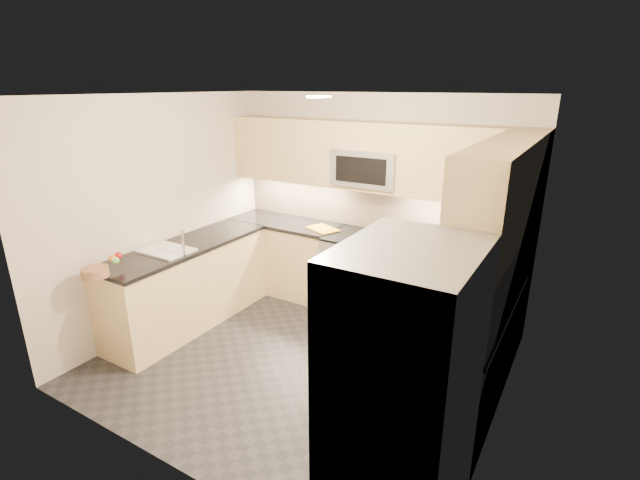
% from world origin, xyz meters
% --- Properties ---
extents(floor, '(3.60, 3.20, 0.00)m').
position_xyz_m(floor, '(0.00, 0.00, 0.00)').
color(floor, black).
rests_on(floor, ground).
extents(ceiling, '(3.60, 3.20, 0.02)m').
position_xyz_m(ceiling, '(0.00, 0.00, 2.50)').
color(ceiling, beige).
rests_on(ceiling, wall_back).
extents(wall_back, '(3.60, 0.02, 2.50)m').
position_xyz_m(wall_back, '(0.00, 1.60, 1.25)').
color(wall_back, beige).
rests_on(wall_back, floor).
extents(wall_front, '(3.60, 0.02, 2.50)m').
position_xyz_m(wall_front, '(0.00, -1.60, 1.25)').
color(wall_front, beige).
rests_on(wall_front, floor).
extents(wall_left, '(0.02, 3.20, 2.50)m').
position_xyz_m(wall_left, '(-1.80, 0.00, 1.25)').
color(wall_left, beige).
rests_on(wall_left, floor).
extents(wall_right, '(0.02, 3.20, 2.50)m').
position_xyz_m(wall_right, '(1.80, 0.00, 1.25)').
color(wall_right, beige).
rests_on(wall_right, floor).
extents(base_cab_back_left, '(1.42, 0.60, 0.90)m').
position_xyz_m(base_cab_back_left, '(-1.09, 1.30, 0.45)').
color(base_cab_back_left, '#DDBF85').
rests_on(base_cab_back_left, floor).
extents(base_cab_back_right, '(1.42, 0.60, 0.90)m').
position_xyz_m(base_cab_back_right, '(1.09, 1.30, 0.45)').
color(base_cab_back_right, '#DDBF85').
rests_on(base_cab_back_right, floor).
extents(base_cab_right, '(0.60, 1.70, 0.90)m').
position_xyz_m(base_cab_right, '(1.50, 0.15, 0.45)').
color(base_cab_right, '#DDBF85').
rests_on(base_cab_right, floor).
extents(base_cab_peninsula, '(0.60, 2.00, 0.90)m').
position_xyz_m(base_cab_peninsula, '(-1.50, 0.00, 0.45)').
color(base_cab_peninsula, '#DDBF85').
rests_on(base_cab_peninsula, floor).
extents(countertop_back_left, '(1.42, 0.63, 0.04)m').
position_xyz_m(countertop_back_left, '(-1.09, 1.30, 0.92)').
color(countertop_back_left, black).
rests_on(countertop_back_left, base_cab_back_left).
extents(countertop_back_right, '(1.42, 0.63, 0.04)m').
position_xyz_m(countertop_back_right, '(1.09, 1.30, 0.92)').
color(countertop_back_right, black).
rests_on(countertop_back_right, base_cab_back_right).
extents(countertop_right, '(0.63, 1.70, 0.04)m').
position_xyz_m(countertop_right, '(1.50, 0.15, 0.92)').
color(countertop_right, black).
rests_on(countertop_right, base_cab_right).
extents(countertop_peninsula, '(0.63, 2.00, 0.04)m').
position_xyz_m(countertop_peninsula, '(-1.50, 0.00, 0.92)').
color(countertop_peninsula, black).
rests_on(countertop_peninsula, base_cab_peninsula).
extents(upper_cab_back, '(3.60, 0.35, 0.75)m').
position_xyz_m(upper_cab_back, '(0.00, 1.43, 1.83)').
color(upper_cab_back, '#DDBF85').
rests_on(upper_cab_back, wall_back).
extents(upper_cab_right, '(0.35, 1.95, 0.75)m').
position_xyz_m(upper_cab_right, '(1.62, 0.28, 1.83)').
color(upper_cab_right, '#DDBF85').
rests_on(upper_cab_right, wall_right).
extents(backsplash_back, '(3.60, 0.01, 0.51)m').
position_xyz_m(backsplash_back, '(0.00, 1.60, 1.20)').
color(backsplash_back, tan).
rests_on(backsplash_back, wall_back).
extents(backsplash_right, '(0.01, 2.30, 0.51)m').
position_xyz_m(backsplash_right, '(1.80, 0.45, 1.20)').
color(backsplash_right, tan).
rests_on(backsplash_right, wall_right).
extents(gas_range, '(0.76, 0.65, 0.91)m').
position_xyz_m(gas_range, '(0.00, 1.28, 0.46)').
color(gas_range, '#9A9DA1').
rests_on(gas_range, floor).
extents(range_cooktop, '(0.76, 0.65, 0.03)m').
position_xyz_m(range_cooktop, '(0.00, 1.28, 0.92)').
color(range_cooktop, black).
rests_on(range_cooktop, gas_range).
extents(oven_door_glass, '(0.62, 0.02, 0.45)m').
position_xyz_m(oven_door_glass, '(0.00, 0.95, 0.45)').
color(oven_door_glass, black).
rests_on(oven_door_glass, gas_range).
extents(oven_handle, '(0.60, 0.02, 0.02)m').
position_xyz_m(oven_handle, '(0.00, 0.93, 0.72)').
color(oven_handle, '#B2B5BA').
rests_on(oven_handle, gas_range).
extents(microwave, '(0.76, 0.40, 0.40)m').
position_xyz_m(microwave, '(0.00, 1.40, 1.70)').
color(microwave, '#989B9F').
rests_on(microwave, upper_cab_back).
extents(microwave_door, '(0.60, 0.01, 0.28)m').
position_xyz_m(microwave_door, '(0.00, 1.20, 1.70)').
color(microwave_door, black).
rests_on(microwave_door, microwave).
extents(refrigerator, '(0.70, 0.90, 1.80)m').
position_xyz_m(refrigerator, '(1.45, -1.15, 0.90)').
color(refrigerator, '#A7A9AF').
rests_on(refrigerator, floor).
extents(fridge_handle_left, '(0.02, 0.02, 1.20)m').
position_xyz_m(fridge_handle_left, '(1.08, -1.33, 0.95)').
color(fridge_handle_left, '#B2B5BA').
rests_on(fridge_handle_left, refrigerator).
extents(fridge_handle_right, '(0.02, 0.02, 1.20)m').
position_xyz_m(fridge_handle_right, '(1.08, -0.97, 0.95)').
color(fridge_handle_right, '#B2B5BA').
rests_on(fridge_handle_right, refrigerator).
extents(sink_basin, '(0.52, 0.38, 0.16)m').
position_xyz_m(sink_basin, '(-1.50, -0.25, 0.88)').
color(sink_basin, white).
rests_on(sink_basin, base_cab_peninsula).
extents(faucet, '(0.03, 0.03, 0.28)m').
position_xyz_m(faucet, '(-1.24, -0.25, 1.08)').
color(faucet, silver).
rests_on(faucet, countertop_peninsula).
extents(utensil_bowl, '(0.38, 0.38, 0.17)m').
position_xyz_m(utensil_bowl, '(1.58, 1.34, 1.02)').
color(utensil_bowl, '#5EB24C').
rests_on(utensil_bowl, countertop_back_right).
extents(cutting_board, '(0.44, 0.38, 0.01)m').
position_xyz_m(cutting_board, '(-0.50, 1.24, 0.95)').
color(cutting_board, orange).
rests_on(cutting_board, countertop_back_left).
extents(fruit_basket, '(0.29, 0.29, 0.09)m').
position_xyz_m(fruit_basket, '(-1.52, -1.04, 0.98)').
color(fruit_basket, '#9E6A49').
rests_on(fruit_basket, countertop_peninsula).
extents(fruit_apple, '(0.07, 0.07, 0.07)m').
position_xyz_m(fruit_apple, '(-1.54, -0.78, 1.05)').
color(fruit_apple, '#A41612').
rests_on(fruit_apple, fruit_basket).
extents(fruit_pear, '(0.07, 0.07, 0.07)m').
position_xyz_m(fruit_pear, '(-1.45, -0.88, 1.05)').
color(fruit_pear, '#68B14C').
rests_on(fruit_pear, fruit_basket).
extents(dish_towel_check, '(0.20, 0.06, 0.38)m').
position_xyz_m(dish_towel_check, '(-0.07, 0.91, 0.55)').
color(dish_towel_check, silver).
rests_on(dish_towel_check, oven_handle).
extents(dish_towel_blue, '(0.17, 0.04, 0.31)m').
position_xyz_m(dish_towel_blue, '(0.13, 0.91, 0.55)').
color(dish_towel_blue, '#365C96').
rests_on(dish_towel_blue, oven_handle).
extents(fruit_orange, '(0.08, 0.08, 0.08)m').
position_xyz_m(fruit_orange, '(-1.53, -0.85, 1.05)').
color(fruit_orange, orange).
rests_on(fruit_orange, fruit_basket).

